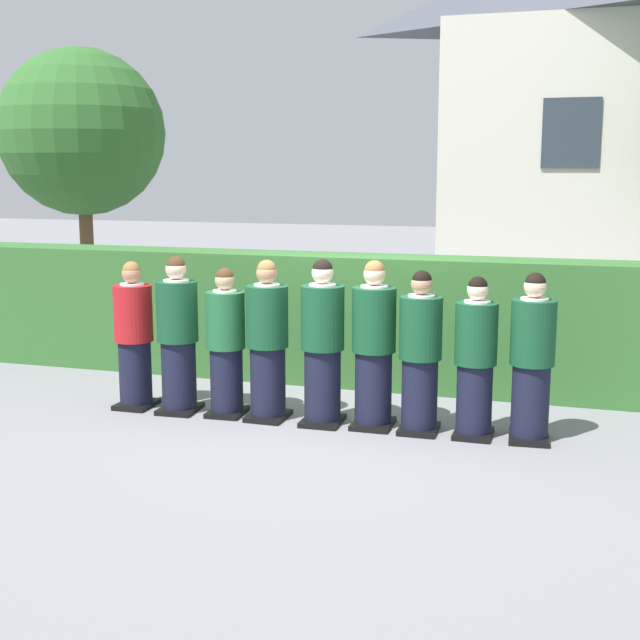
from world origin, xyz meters
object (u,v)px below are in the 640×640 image
(student_front_row_6, at_px, (420,356))
(student_front_row_8, at_px, (532,362))
(student_front_row_2, at_px, (226,346))
(student_in_red_blazer, at_px, (134,339))
(student_front_row_1, at_px, (178,338))
(student_front_row_4, at_px, (323,346))
(student_front_row_3, at_px, (268,344))
(student_front_row_5, at_px, (374,349))
(student_front_row_7, at_px, (475,361))

(student_front_row_6, height_order, student_front_row_8, student_front_row_8)
(student_front_row_2, relative_size, student_front_row_6, 0.97)
(student_in_red_blazer, bearing_deg, student_front_row_1, -1.97)
(student_front_row_4, bearing_deg, student_front_row_2, 179.72)
(student_front_row_2, distance_m, student_front_row_8, 3.06)
(student_front_row_1, relative_size, student_front_row_3, 1.01)
(student_front_row_2, bearing_deg, student_front_row_1, -175.94)
(student_front_row_2, bearing_deg, student_front_row_6, 0.43)
(student_front_row_5, xyz_separation_m, student_front_row_8, (1.51, 0.00, -0.03))
(student_front_row_4, bearing_deg, student_front_row_3, -179.82)
(student_front_row_6, xyz_separation_m, student_front_row_7, (0.52, 0.01, -0.02))
(student_front_row_5, bearing_deg, student_front_row_1, -177.72)
(student_front_row_7, distance_m, student_front_row_8, 0.52)
(student_in_red_blazer, xyz_separation_m, student_front_row_1, (0.52, -0.02, 0.04))
(student_front_row_1, relative_size, student_front_row_8, 1.03)
(student_front_row_7, bearing_deg, student_front_row_1, -178.88)
(student_front_row_2, xyz_separation_m, student_front_row_3, (0.46, -0.01, 0.05))
(student_front_row_4, distance_m, student_front_row_7, 1.50)
(student_in_red_blazer, bearing_deg, student_front_row_8, 0.97)
(student_in_red_blazer, relative_size, student_front_row_3, 0.96)
(student_front_row_3, relative_size, student_front_row_8, 1.03)
(student_front_row_5, relative_size, student_front_row_6, 1.05)
(student_front_row_2, height_order, student_front_row_6, student_front_row_6)
(student_front_row_3, xyz_separation_m, student_front_row_7, (2.08, 0.03, -0.05))
(student_in_red_blazer, relative_size, student_front_row_2, 1.02)
(student_front_row_5, xyz_separation_m, student_front_row_7, (0.99, -0.02, -0.06))
(student_front_row_7, bearing_deg, student_in_red_blazer, -179.33)
(student_front_row_1, bearing_deg, student_in_red_blazer, 178.03)
(student_front_row_1, height_order, student_front_row_6, student_front_row_1)
(student_front_row_4, relative_size, student_front_row_7, 1.08)
(student_front_row_2, xyz_separation_m, student_front_row_8, (3.06, 0.05, 0.03))
(student_front_row_2, relative_size, student_front_row_3, 0.94)
(student_in_red_blazer, bearing_deg, student_front_row_6, 0.64)
(student_front_row_5, bearing_deg, student_front_row_2, -178.32)
(student_in_red_blazer, relative_size, student_front_row_1, 0.96)
(student_front_row_5, relative_size, student_front_row_8, 1.04)
(student_front_row_4, bearing_deg, student_front_row_8, 1.57)
(student_front_row_1, xyz_separation_m, student_front_row_3, (0.98, 0.03, -0.01))
(student_front_row_5, bearing_deg, student_front_row_7, -1.31)
(student_front_row_1, relative_size, student_front_row_2, 1.07)
(student_front_row_1, bearing_deg, student_front_row_2, 4.06)
(student_front_row_1, height_order, student_front_row_7, student_front_row_1)
(student_front_row_5, distance_m, student_front_row_7, 0.99)
(student_front_row_3, relative_size, student_front_row_6, 1.03)
(student_front_row_1, xyz_separation_m, student_front_row_6, (2.54, 0.05, -0.03))
(student_front_row_3, distance_m, student_front_row_8, 2.60)
(student_front_row_7, bearing_deg, student_front_row_2, -179.48)
(student_front_row_2, xyz_separation_m, student_front_row_7, (2.54, 0.02, 0.00))
(student_front_row_8, bearing_deg, student_front_row_3, -178.74)
(student_in_red_blazer, height_order, student_front_row_1, student_front_row_1)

